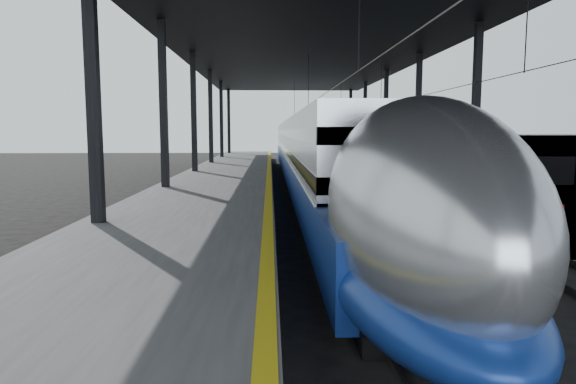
{
  "coord_description": "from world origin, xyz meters",
  "views": [
    {
      "loc": [
        -0.63,
        -10.42,
        3.71
      ],
      "look_at": [
        -0.12,
        4.05,
        2.0
      ],
      "focal_mm": 32.0,
      "sensor_mm": 36.0,
      "label": 1
    }
  ],
  "objects": [
    {
      "name": "ground",
      "position": [
        0.0,
        0.0,
        0.0
      ],
      "size": [
        160.0,
        160.0,
        0.0
      ],
      "primitive_type": "plane",
      "color": "black",
      "rests_on": "ground"
    },
    {
      "name": "platform",
      "position": [
        -3.5,
        20.0,
        0.5
      ],
      "size": [
        6.0,
        80.0,
        1.0
      ],
      "primitive_type": "cube",
      "color": "#4C4C4F",
      "rests_on": "ground"
    },
    {
      "name": "yellow_strip",
      "position": [
        -0.7,
        20.0,
        1.0
      ],
      "size": [
        0.3,
        80.0,
        0.01
      ],
      "primitive_type": "cube",
      "color": "gold",
      "rests_on": "platform"
    },
    {
      "name": "rails",
      "position": [
        4.5,
        20.0,
        0.08
      ],
      "size": [
        6.52,
        80.0,
        0.16
      ],
      "color": "slate",
      "rests_on": "ground"
    },
    {
      "name": "canopy",
      "position": [
        1.9,
        20.0,
        9.12
      ],
      "size": [
        18.0,
        75.0,
        9.47
      ],
      "color": "black",
      "rests_on": "ground"
    },
    {
      "name": "tgv_train",
      "position": [
        2.0,
        26.25,
        2.1
      ],
      "size": [
        3.13,
        65.2,
        4.49
      ],
      "color": "#ABADB2",
      "rests_on": "ground"
    },
    {
      "name": "second_train",
      "position": [
        7.0,
        30.76,
        1.84
      ],
      "size": [
        2.63,
        56.05,
        3.63
      ],
      "color": "#164191",
      "rests_on": "ground"
    }
  ]
}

